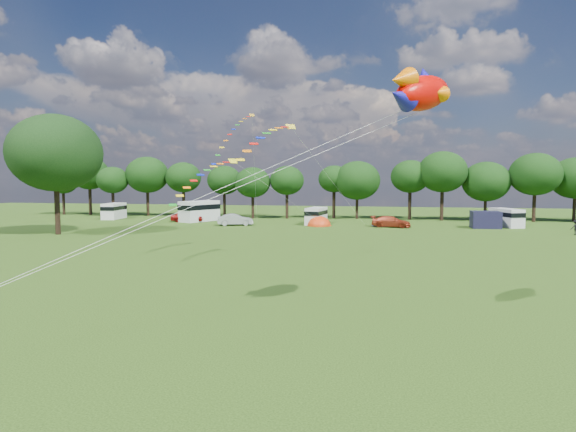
% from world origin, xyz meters
% --- Properties ---
extents(ground_plane, '(180.00, 180.00, 0.00)m').
position_xyz_m(ground_plane, '(0.00, 0.00, 0.00)').
color(ground_plane, black).
rests_on(ground_plane, ground).
extents(tree_line, '(102.98, 10.98, 10.27)m').
position_xyz_m(tree_line, '(5.30, 54.99, 6.35)').
color(tree_line, black).
rests_on(tree_line, ground).
extents(big_tree, '(10.00, 10.00, 13.28)m').
position_xyz_m(big_tree, '(-30.00, 28.00, 9.02)').
color(big_tree, black).
rests_on(big_tree, ground).
extents(car_a, '(4.95, 2.44, 1.58)m').
position_xyz_m(car_a, '(-22.06, 45.63, 0.79)').
color(car_a, '#9E120F').
rests_on(car_a, ground).
extents(car_b, '(4.68, 3.06, 1.55)m').
position_xyz_m(car_b, '(-13.66, 41.70, 0.77)').
color(car_b, '#9A9BA1').
rests_on(car_b, ground).
extents(car_c, '(5.03, 2.71, 1.43)m').
position_xyz_m(car_c, '(6.65, 43.26, 0.72)').
color(car_c, '#A1351B').
rests_on(car_c, ground).
extents(campervan_a, '(2.70, 5.18, 2.43)m').
position_xyz_m(campervan_a, '(-35.30, 48.41, 1.31)').
color(campervan_a, silver).
rests_on(campervan_a, ground).
extents(campervan_b, '(4.93, 6.62, 2.99)m').
position_xyz_m(campervan_b, '(-20.69, 46.81, 1.60)').
color(campervan_b, silver).
rests_on(campervan_b, ground).
extents(campervan_c, '(2.66, 4.93, 2.30)m').
position_xyz_m(campervan_c, '(-3.29, 45.28, 1.24)').
color(campervan_c, silver).
rests_on(campervan_c, ground).
extents(campervan_d, '(3.72, 5.24, 2.36)m').
position_xyz_m(campervan_d, '(21.24, 46.50, 1.27)').
color(campervan_d, silver).
rests_on(campervan_d, ground).
extents(tent_orange, '(3.22, 3.53, 2.52)m').
position_xyz_m(tent_orange, '(-2.63, 43.37, 0.02)').
color(tent_orange, red).
rests_on(tent_orange, ground).
extents(tent_greyblue, '(2.90, 3.17, 2.16)m').
position_xyz_m(tent_greyblue, '(5.60, 44.73, 0.02)').
color(tent_greyblue, slate).
rests_on(tent_greyblue, ground).
extents(awning_navy, '(3.40, 2.76, 2.13)m').
position_xyz_m(awning_navy, '(18.29, 44.37, 1.06)').
color(awning_navy, '#181731').
rests_on(awning_navy, ground).
extents(fish_kite, '(3.31, 3.93, 2.19)m').
position_xyz_m(fish_kite, '(6.76, 1.06, 9.68)').
color(fish_kite, '#DE0800').
rests_on(fish_kite, ground).
extents(streamer_kite_a, '(3.28, 5.44, 5.73)m').
position_xyz_m(streamer_kite_a, '(-9.91, 30.30, 11.35)').
color(streamer_kite_a, gold).
rests_on(streamer_kite_a, ground).
extents(streamer_kite_b, '(4.39, 4.78, 3.84)m').
position_xyz_m(streamer_kite_b, '(-8.51, 17.96, 6.59)').
color(streamer_kite_b, yellow).
rests_on(streamer_kite_b, ground).
extents(streamer_kite_c, '(3.25, 4.93, 2.83)m').
position_xyz_m(streamer_kite_c, '(-2.21, 13.30, 9.19)').
color(streamer_kite_c, yellow).
rests_on(streamer_kite_c, ground).
extents(walker_b, '(1.17, 0.72, 1.68)m').
position_xyz_m(walker_b, '(26.54, 38.44, 0.84)').
color(walker_b, black).
rests_on(walker_b, ground).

